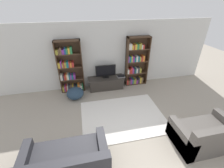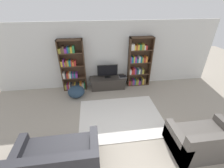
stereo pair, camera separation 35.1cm
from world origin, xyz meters
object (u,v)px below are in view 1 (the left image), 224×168
(television, at_px, (106,71))
(bookshelf_left, at_px, (70,69))
(couch_left_sectional, at_px, (66,163))
(bookshelf_right, at_px, (136,63))
(beanbag_ottoman, at_px, (75,93))
(laptop, at_px, (121,76))
(couch_right_sofa, at_px, (206,135))
(tv_stand, at_px, (106,83))

(television, bearing_deg, bookshelf_left, 175.25)
(bookshelf_left, distance_m, couch_left_sectional, 3.46)
(bookshelf_right, distance_m, beanbag_ottoman, 2.73)
(laptop, distance_m, couch_left_sectional, 3.85)
(bookshelf_right, height_order, couch_right_sofa, bookshelf_right)
(couch_left_sectional, xyz_separation_m, couch_right_sofa, (3.42, 0.01, 0.00))
(bookshelf_right, relative_size, television, 2.51)
(bookshelf_right, xyz_separation_m, couch_right_sofa, (0.68, -3.39, -0.67))
(bookshelf_right, height_order, couch_left_sectional, bookshelf_right)
(bookshelf_left, distance_m, beanbag_ottoman, 0.96)
(bookshelf_left, bearing_deg, couch_left_sectional, -91.13)
(tv_stand, distance_m, beanbag_ottoman, 1.34)
(tv_stand, relative_size, laptop, 4.72)
(bookshelf_right, xyz_separation_m, laptop, (-0.67, -0.16, -0.47))
(couch_right_sofa, bearing_deg, tv_stand, 121.40)
(couch_right_sofa, bearing_deg, beanbag_ottoman, 139.37)
(tv_stand, xyz_separation_m, beanbag_ottoman, (-1.26, -0.46, -0.03))
(bookshelf_left, relative_size, bookshelf_right, 1.00)
(laptop, height_order, couch_left_sectional, couch_left_sectional)
(television, relative_size, couch_right_sofa, 0.52)
(laptop, xyz_separation_m, couch_left_sectional, (-2.07, -3.24, -0.21))
(bookshelf_left, xyz_separation_m, laptop, (2.00, -0.16, -0.45))
(bookshelf_right, relative_size, couch_right_sofa, 1.31)
(tv_stand, distance_m, television, 0.52)
(television, height_order, couch_right_sofa, television)
(couch_left_sectional, distance_m, beanbag_ottoman, 2.79)
(television, bearing_deg, laptop, -3.95)
(couch_left_sectional, xyz_separation_m, beanbag_ottoman, (0.18, 2.78, -0.07))
(bookshelf_left, relative_size, laptop, 6.61)
(bookshelf_left, xyz_separation_m, tv_stand, (1.37, -0.16, -0.70))
(bookshelf_left, height_order, tv_stand, bookshelf_left)
(television, xyz_separation_m, couch_right_sofa, (1.98, -3.28, -0.47))
(bookshelf_right, relative_size, couch_left_sectional, 1.15)
(tv_stand, height_order, television, television)
(tv_stand, bearing_deg, couch_left_sectional, -113.93)
(couch_right_sofa, bearing_deg, couch_left_sectional, -179.90)
(television, relative_size, couch_left_sectional, 0.46)
(laptop, height_order, couch_right_sofa, couch_right_sofa)
(bookshelf_right, bearing_deg, couch_right_sofa, -78.60)
(bookshelf_left, relative_size, television, 2.51)
(bookshelf_left, xyz_separation_m, television, (1.37, -0.11, -0.18))
(tv_stand, xyz_separation_m, laptop, (0.62, -0.00, 0.25))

